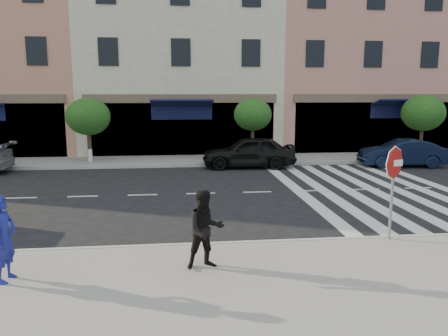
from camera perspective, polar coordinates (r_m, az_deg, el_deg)
ground at (r=11.38m, az=-1.91°, el=-7.95°), size 120.00×120.00×0.00m
sidewalk_near at (r=7.88m, az=0.24°, el=-15.77°), size 60.00×4.50×0.15m
sidewalk_far at (r=22.09m, az=-4.08°, el=0.99°), size 60.00×3.00×0.15m
building_west_mid at (r=29.82m, az=-27.26°, el=15.61°), size 10.00×9.00×14.00m
building_centre at (r=27.88m, az=-5.77°, el=14.00°), size 11.00×9.00×11.00m
building_east_mid at (r=30.55m, az=18.19°, el=15.09°), size 13.00×9.00×13.00m
street_tree_wb at (r=22.04m, az=-17.31°, el=6.39°), size 2.10×2.10×3.06m
street_tree_c at (r=21.97m, az=3.77°, el=6.93°), size 1.90×1.90×3.04m
street_tree_ea at (r=25.14m, az=24.56°, el=6.52°), size 2.20×2.20×3.19m
stop_sign at (r=10.48m, az=21.30°, el=-0.37°), size 0.75×0.22×2.16m
photographer at (r=8.72m, az=-26.83°, el=-8.17°), size 0.46×0.63×1.58m
walker at (r=8.38m, az=-2.44°, el=-8.03°), size 0.85×0.73×1.52m
car_far_mid at (r=20.37m, az=3.26°, el=2.12°), size 4.40×1.97×1.47m
car_far_right at (r=22.28m, az=22.23°, el=1.84°), size 4.05×1.83×1.29m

